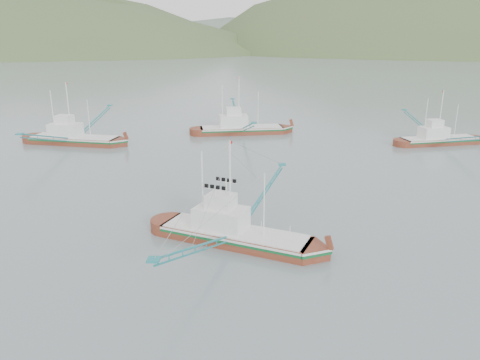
{
  "coord_description": "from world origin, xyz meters",
  "views": [
    {
      "loc": [
        2.25,
        -37.15,
        16.91
      ],
      "look_at": [
        0.0,
        6.0,
        3.2
      ],
      "focal_mm": 35.0,
      "sensor_mm": 36.0,
      "label": 1
    }
  ],
  "objects_px": {
    "bg_boat_left": "(73,133)",
    "bg_boat_right": "(440,134)",
    "bg_boat_far": "(241,123)",
    "main_boat": "(234,221)"
  },
  "relations": [
    {
      "from": "main_boat",
      "to": "bg_boat_far",
      "type": "height_order",
      "value": "bg_boat_far"
    },
    {
      "from": "bg_boat_far",
      "to": "bg_boat_left",
      "type": "bearing_deg",
      "value": -171.32
    },
    {
      "from": "main_boat",
      "to": "bg_boat_right",
      "type": "xyz_separation_m",
      "value": [
        29.98,
        37.76,
        -0.23
      ]
    },
    {
      "from": "bg_boat_left",
      "to": "bg_boat_right",
      "type": "xyz_separation_m",
      "value": [
        57.66,
        2.78,
        0.0
      ]
    },
    {
      "from": "bg_boat_far",
      "to": "bg_boat_left",
      "type": "relative_size",
      "value": 1.01
    },
    {
      "from": "bg_boat_far",
      "to": "bg_boat_right",
      "type": "relative_size",
      "value": 1.17
    },
    {
      "from": "main_boat",
      "to": "bg_boat_left",
      "type": "relative_size",
      "value": 0.88
    },
    {
      "from": "bg_boat_far",
      "to": "main_boat",
      "type": "bearing_deg",
      "value": -98.62
    },
    {
      "from": "bg_boat_left",
      "to": "bg_boat_right",
      "type": "bearing_deg",
      "value": 11.37
    },
    {
      "from": "main_boat",
      "to": "bg_boat_far",
      "type": "relative_size",
      "value": 0.87
    }
  ]
}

